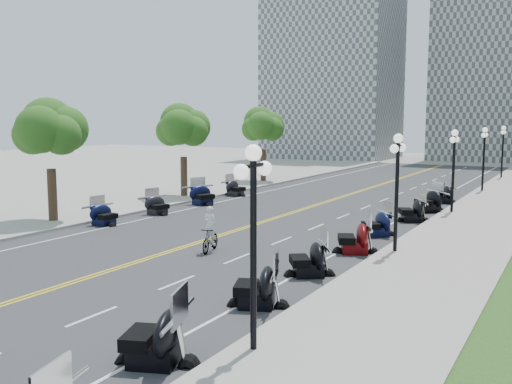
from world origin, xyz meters
The scene contains 48 objects.
ground centered at (0.00, 0.00, 0.00)m, with size 160.00×160.00×0.00m, color gray.
road centered at (0.00, 10.00, 0.00)m, with size 16.00×90.00×0.01m, color #333335.
centerline_yellow_a centered at (-0.12, 10.00, 0.01)m, with size 0.12×90.00×0.00m, color yellow.
centerline_yellow_b centered at (0.12, 10.00, 0.01)m, with size 0.12×90.00×0.00m, color yellow.
edge_line_north centered at (6.40, 10.00, 0.01)m, with size 0.12×90.00×0.00m, color white.
edge_line_south centered at (-6.40, 10.00, 0.01)m, with size 0.12×90.00×0.00m, color white.
lane_dash_4 centered at (3.20, -8.00, 0.01)m, with size 0.12×2.00×0.00m, color white.
lane_dash_5 centered at (3.20, -4.00, 0.01)m, with size 0.12×2.00×0.00m, color white.
lane_dash_6 centered at (3.20, 0.00, 0.01)m, with size 0.12×2.00×0.00m, color white.
lane_dash_7 centered at (3.20, 4.00, 0.01)m, with size 0.12×2.00×0.00m, color white.
lane_dash_8 centered at (3.20, 8.00, 0.01)m, with size 0.12×2.00×0.00m, color white.
lane_dash_9 centered at (3.20, 12.00, 0.01)m, with size 0.12×2.00×0.00m, color white.
lane_dash_10 centered at (3.20, 16.00, 0.01)m, with size 0.12×2.00×0.00m, color white.
lane_dash_11 centered at (3.20, 20.00, 0.01)m, with size 0.12×2.00×0.00m, color white.
lane_dash_12 centered at (3.20, 24.00, 0.01)m, with size 0.12×2.00×0.00m, color white.
lane_dash_13 centered at (3.20, 28.00, 0.01)m, with size 0.12×2.00×0.00m, color white.
lane_dash_14 centered at (3.20, 32.00, 0.01)m, with size 0.12×2.00×0.00m, color white.
lane_dash_15 centered at (3.20, 36.00, 0.01)m, with size 0.12×2.00×0.00m, color white.
lane_dash_16 centered at (3.20, 40.00, 0.01)m, with size 0.12×2.00×0.00m, color white.
lane_dash_17 centered at (3.20, 44.00, 0.01)m, with size 0.12×2.00×0.00m, color white.
lane_dash_18 centered at (3.20, 48.00, 0.01)m, with size 0.12×2.00×0.00m, color white.
lane_dash_19 centered at (3.20, 52.00, 0.01)m, with size 0.12×2.00×0.00m, color white.
sidewalk_north centered at (10.50, 10.00, 0.07)m, with size 5.00×90.00×0.15m, color #9E9991.
sidewalk_south centered at (-10.50, 10.00, 0.07)m, with size 5.00×90.00×0.15m, color #9E9991.
distant_block_a centered at (-18.00, 62.00, 13.00)m, with size 18.00×14.00×26.00m, color gray.
distant_block_b centered at (4.00, 68.00, 15.00)m, with size 16.00×12.00×30.00m, color gray.
street_lamp_1 centered at (8.60, -8.00, 2.60)m, with size 0.50×1.20×4.90m, color black, non-canonical shape.
street_lamp_2 centered at (8.60, 4.00, 2.60)m, with size 0.50×1.20×4.90m, color black, non-canonical shape.
street_lamp_3 centered at (8.60, 16.00, 2.60)m, with size 0.50×1.20×4.90m, color black, non-canonical shape.
street_lamp_4 centered at (8.60, 28.00, 2.60)m, with size 0.50×1.20×4.90m, color black, non-canonical shape.
street_lamp_5 centered at (8.60, 40.00, 2.60)m, with size 0.50×1.20×4.90m, color black, non-canonical shape.
tree_2 centered at (-10.00, 2.00, 4.75)m, with size 4.80×4.80×9.20m, color #235619, non-canonical shape.
tree_3 centered at (-10.00, 14.00, 4.75)m, with size 4.80×4.80×9.20m, color #235619, non-canonical shape.
tree_4 centered at (-10.00, 26.00, 4.75)m, with size 4.80×4.80×9.20m, color #235619, non-canonical shape.
motorcycle_n_3 centered at (6.86, -9.59, 0.75)m, with size 2.15×2.15×1.50m, color black, non-canonical shape.
motorcycle_n_4 centered at (6.89, -4.83, 0.72)m, with size 2.05×2.05×1.44m, color black, non-canonical shape.
motorcycle_n_5 centered at (6.81, -0.90, 0.71)m, with size 2.03×2.03×1.42m, color black, non-canonical shape.
motorcycle_n_6 centered at (7.02, 3.36, 0.75)m, with size 2.13×2.13×1.49m, color #590A0C, non-canonical shape.
motorcycle_n_7 centered at (6.74, 7.32, 0.68)m, with size 1.94×1.94×1.36m, color black, non-canonical shape.
motorcycle_n_8 centered at (7.18, 12.19, 0.72)m, with size 2.07×2.07×1.45m, color black, non-canonical shape.
motorcycle_n_9 centered at (7.21, 16.07, 0.77)m, with size 2.19×2.19×1.53m, color black, non-canonical shape.
motorcycle_n_10 centered at (7.15, 20.41, 0.69)m, with size 1.97×1.97×1.38m, color black, non-canonical shape.
motorcycle_s_6 centered at (-6.99, 2.83, 0.64)m, with size 1.83×1.83×1.28m, color black, non-canonical shape.
motorcycle_s_7 centered at (-6.76, 7.01, 0.64)m, with size 1.82×1.82×1.28m, color black, non-canonical shape.
motorcycle_s_8 centered at (-6.70, 11.66, 0.74)m, with size 2.10×2.10×1.47m, color black, non-canonical shape.
motorcycle_s_9 centered at (-7.16, 16.58, 0.67)m, with size 1.91×1.91×1.33m, color black, non-canonical shape.
bicycle centered at (1.57, 0.45, 0.55)m, with size 0.52×1.84×1.10m, color #A51414.
cyclist_rider centered at (1.57, 0.45, 1.94)m, with size 0.61×0.40×1.66m, color white.
Camera 1 is at (15.22, -19.46, 5.65)m, focal length 40.00 mm.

